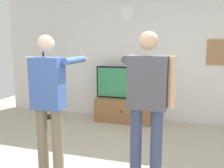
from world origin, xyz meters
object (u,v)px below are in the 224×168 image
Objects in this scene: television at (124,83)px; floor_lamp at (43,59)px; person_standing_nearer_couch at (147,99)px; framed_picture at (224,52)px; person_standing_nearer_lamp at (49,96)px; wall_clock at (127,13)px; tv_stand at (123,110)px.

floor_lamp reaches higher than television.
person_standing_nearer_couch is at bearing -69.80° from television.
person_standing_nearer_lamp reaches higher than framed_picture.
framed_picture is at bearing 0.15° from wall_clock.
floor_lamp is at bearing 123.37° from person_standing_nearer_lamp.
tv_stand is at bearing -171.33° from framed_picture.
wall_clock reaches higher than person_standing_nearer_couch.
television is (-0.00, 0.05, 0.59)m from tv_stand.
television is 2.33m from person_standing_nearer_couch.
tv_stand is at bearing 110.60° from person_standing_nearer_couch.
person_standing_nearer_couch is at bearing -36.62° from floor_lamp.
tv_stand is 2.05m from floor_lamp.
person_standing_nearer_lamp is at bearing -175.76° from person_standing_nearer_couch.
wall_clock is at bearing 80.29° from person_standing_nearer_lamp.
floor_lamp is at bearing 143.38° from person_standing_nearer_couch.
framed_picture reaches higher than tv_stand.
tv_stand is at bearing -90.00° from television.
framed_picture is (1.93, 0.25, 0.65)m from television.
framed_picture is 3.71m from floor_lamp.
floor_lamp is 2.39m from person_standing_nearer_lamp.
person_standing_nearer_lamp is (-2.37, -2.52, -0.49)m from framed_picture.
tv_stand is 0.59m from television.
person_standing_nearer_lamp is at bearing -99.71° from wall_clock.
wall_clock is 0.45× the size of framed_picture.
floor_lamp reaches higher than person_standing_nearer_couch.
floor_lamp is at bearing -171.73° from tv_stand.
floor_lamp is 1.03× the size of person_standing_nearer_couch.
wall_clock is at bearing 17.38° from floor_lamp.
wall_clock reaches higher than floor_lamp.
floor_lamp is at bearing -170.23° from television.
wall_clock reaches higher than tv_stand.
floor_lamp is (-1.73, -0.25, 1.07)m from tv_stand.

